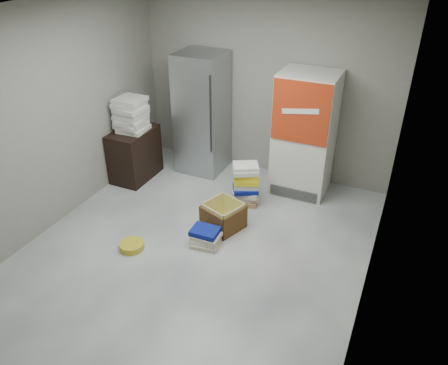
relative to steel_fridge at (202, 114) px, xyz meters
The scene contains 10 objects.
ground 2.50m from the steel_fridge, 67.10° to the right, with size 5.00×5.00×0.00m, color silver.
room_shell 2.46m from the steel_fridge, 67.10° to the right, with size 4.04×5.04×2.82m.
steel_fridge is the anchor object (origin of this frame).
coke_cooler 1.65m from the steel_fridge, ahead, with size 0.80×0.73×1.80m.
wood_shelf 1.23m from the steel_fridge, 138.69° to the right, with size 0.50×0.80×0.80m, color black.
supply_box_stack 1.10m from the steel_fridge, 138.34° to the right, with size 0.45×0.45×0.52m.
phonebook_stack_main 1.44m from the steel_fridge, 35.10° to the right, with size 0.45×0.43×0.63m.
phonebook_stack_side 2.24m from the steel_fridge, 62.46° to the right, with size 0.39×0.33×0.22m.
cardboard_box 1.91m from the steel_fridge, 54.43° to the right, with size 0.58×0.58×0.37m.
bucket_lid 2.48m from the steel_fridge, 85.99° to the right, with size 0.31×0.31×0.08m, color gold.
Camera 1 is at (2.09, -3.61, 3.44)m, focal length 35.00 mm.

